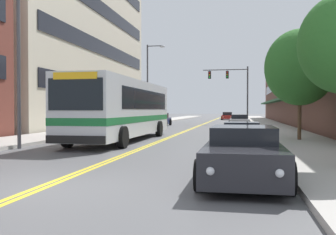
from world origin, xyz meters
TOP-DOWN VIEW (x-y plane):
  - ground_plane at (0.00, 37.00)m, footprint 240.00×240.00m
  - sidewalk_left at (-7.34, 37.00)m, footprint 3.68×106.00m
  - sidewalk_right at (7.34, 37.00)m, footprint 3.68×106.00m
  - centre_line at (0.00, 37.00)m, footprint 0.34×106.00m
  - storefront_row_right at (13.41, 37.00)m, footprint 9.10×68.00m
  - city_bus at (-2.13, 12.68)m, footprint 2.94×12.53m
  - car_navy_parked_left_mid at (-4.27, 31.96)m, footprint 2.19×4.22m
  - car_black_parked_left_far at (-4.37, 24.61)m, footprint 2.16×4.55m
  - car_charcoal_parked_right_foreground at (4.40, 1.76)m, footprint 2.04×4.88m
  - car_slate_blue_parked_right_mid at (4.39, 9.10)m, footprint 1.98×4.28m
  - car_silver_parked_right_far at (4.28, 31.23)m, footprint 2.15×4.35m
  - car_red_moving_lead at (2.18, 57.97)m, footprint 2.07×4.64m
  - traffic_signal_mast at (3.43, 38.29)m, footprint 5.44×0.38m
  - street_lamp_left_near at (-5.02, 7.41)m, footprint 2.36×0.28m
  - street_lamp_left_far at (-5.06, 30.83)m, footprint 1.97×0.28m
  - street_tree_right_mid at (7.38, 12.99)m, footprint 3.64×3.64m

SIDE VIEW (x-z plane):
  - ground_plane at x=0.00m, z-range 0.00..0.00m
  - centre_line at x=0.00m, z-range 0.00..0.01m
  - sidewalk_left at x=-7.34m, z-range 0.00..0.16m
  - sidewalk_right at x=7.34m, z-range 0.00..0.16m
  - car_slate_blue_parked_right_mid at x=4.39m, z-range -0.03..1.14m
  - car_silver_parked_right_far at x=4.28m, z-range -0.03..1.20m
  - car_black_parked_left_far at x=-4.37m, z-range -0.04..1.23m
  - car_red_moving_lead at x=2.18m, z-range -0.05..1.28m
  - car_charcoal_parked_right_foreground at x=4.40m, z-range -0.03..1.29m
  - car_navy_parked_left_mid at x=-4.27m, z-range -0.05..1.33m
  - city_bus at x=-2.13m, z-range 0.21..3.50m
  - street_tree_right_mid at x=7.38m, z-range 1.05..6.84m
  - storefront_row_right at x=13.41m, z-range 0.00..8.52m
  - traffic_signal_mast at x=3.43m, z-range 1.44..8.37m
  - street_lamp_left_far at x=-5.06m, z-range 0.72..9.31m
  - street_lamp_left_near at x=-5.02m, z-range 0.79..10.27m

